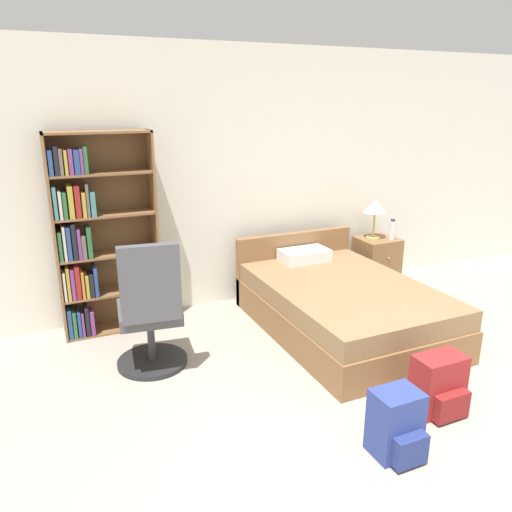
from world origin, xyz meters
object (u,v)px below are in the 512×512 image
object	(u,v)px
bed	(339,304)
table_lamp	(375,208)
backpack_red	(439,386)
backpack_blue	(397,425)
bookshelf	(92,236)
water_bottle	(392,230)
office_chair	(150,315)
nightstand	(376,262)

from	to	relation	value
bed	table_lamp	xyz separation A→B (m)	(0.96, 0.81, 0.68)
backpack_red	backpack_blue	bearing A→B (deg)	-157.39
bookshelf	table_lamp	size ratio (longest dim) A/B	4.06
bed	backpack_blue	distance (m)	1.76
bookshelf	backpack_blue	world-z (taller)	bookshelf
bed	backpack_blue	xyz separation A→B (m)	(-0.66, -1.63, -0.05)
table_lamp	water_bottle	bearing A→B (deg)	-36.62
office_chair	nightstand	distance (m)	2.91
table_lamp	backpack_red	distance (m)	2.56
table_lamp	nightstand	bearing A→B (deg)	-21.21
bookshelf	backpack_blue	xyz separation A→B (m)	(1.40, -2.51, -0.72)
bed	office_chair	world-z (taller)	office_chair
backpack_red	nightstand	bearing A→B (deg)	62.85
table_lamp	bookshelf	bearing A→B (deg)	178.72
office_chair	water_bottle	bearing A→B (deg)	13.95
bed	water_bottle	bearing A→B (deg)	31.35
nightstand	table_lamp	distance (m)	0.64
office_chair	water_bottle	world-z (taller)	office_chair
bookshelf	backpack_red	bearing A→B (deg)	-49.35
office_chair	water_bottle	xyz separation A→B (m)	(2.90, 0.72, 0.21)
bookshelf	backpack_red	xyz separation A→B (m)	(1.95, -2.27, -0.72)
office_chair	backpack_blue	bearing A→B (deg)	-55.06
table_lamp	water_bottle	size ratio (longest dim) A/B	1.91
nightstand	backpack_red	world-z (taller)	nightstand
nightstand	bookshelf	bearing A→B (deg)	178.36
nightstand	backpack_blue	world-z (taller)	nightstand
water_bottle	backpack_red	bearing A→B (deg)	-120.56
backpack_blue	backpack_red	bearing A→B (deg)	22.61
table_lamp	backpack_blue	distance (m)	3.02
bed	water_bottle	distance (m)	1.39
office_chair	table_lamp	size ratio (longest dim) A/B	2.43
office_chair	backpack_blue	xyz separation A→B (m)	(1.11, -1.60, -0.28)
office_chair	table_lamp	xyz separation A→B (m)	(2.74, 0.84, 0.45)
office_chair	backpack_blue	size ratio (longest dim) A/B	2.61
backpack_blue	nightstand	bearing A→B (deg)	55.28
bookshelf	office_chair	world-z (taller)	bookshelf
bed	nightstand	world-z (taller)	bed
water_bottle	nightstand	bearing A→B (deg)	137.63
water_bottle	backpack_blue	world-z (taller)	water_bottle
water_bottle	backpack_blue	xyz separation A→B (m)	(-1.79, -2.32, -0.48)
nightstand	backpack_blue	size ratio (longest dim) A/B	1.37
bed	backpack_red	bearing A→B (deg)	-94.39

